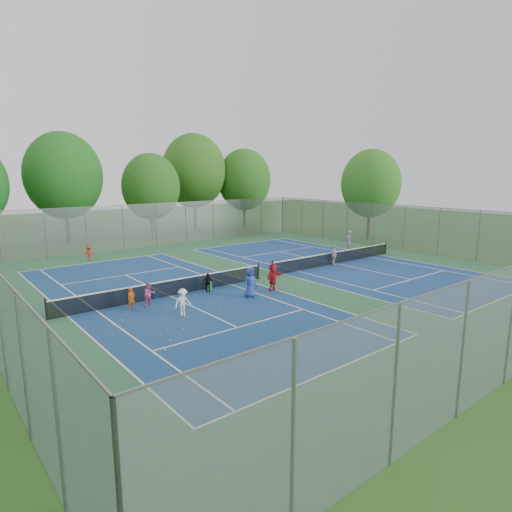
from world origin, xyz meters
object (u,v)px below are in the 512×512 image
at_px(net_left, 170,288).
at_px(instructor, 348,242).
at_px(ball_hopper, 209,286).
at_px(net_right, 336,258).
at_px(ball_crate, 156,295).

relative_size(net_left, instructor, 6.65).
xyz_separation_m(net_left, ball_hopper, (2.45, -0.27, -0.21)).
relative_size(net_right, instructor, 6.65).
bearing_deg(instructor, net_left, -28.80).
xyz_separation_m(ball_crate, ball_hopper, (3.22, -0.46, 0.08)).
xyz_separation_m(net_right, ball_crate, (-14.77, 0.19, -0.29)).
height_order(ball_crate, ball_hopper, ball_hopper).
bearing_deg(ball_crate, net_left, -13.97).
xyz_separation_m(net_left, instructor, (18.40, 2.41, 0.51)).
bearing_deg(ball_crate, net_right, -0.75).
height_order(net_left, ball_crate, net_left).
relative_size(net_left, ball_hopper, 25.94).
bearing_deg(ball_hopper, ball_crate, 171.81).
height_order(ball_crate, instructor, instructor).
bearing_deg(instructor, net_right, -7.54).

